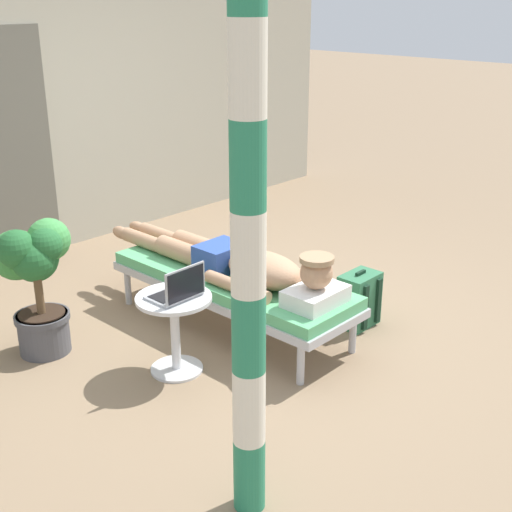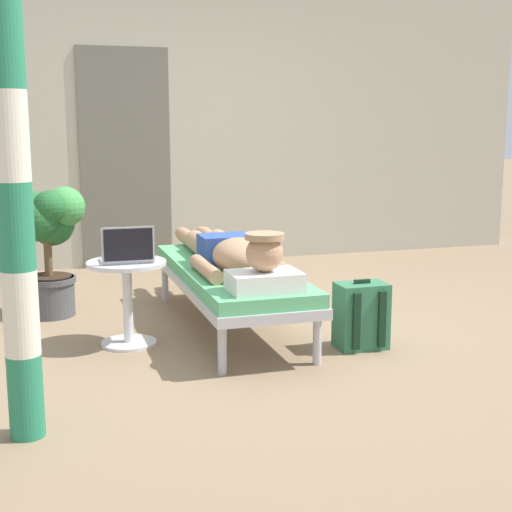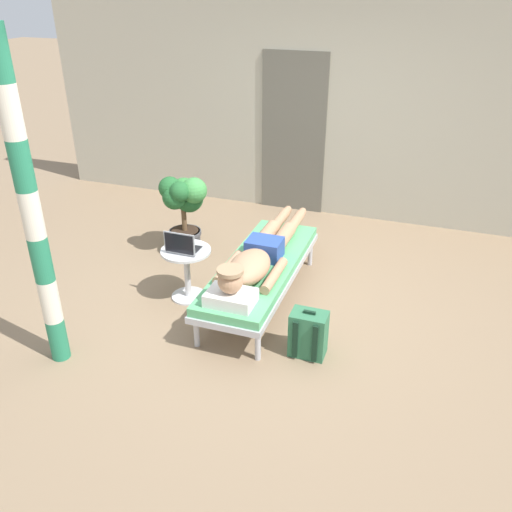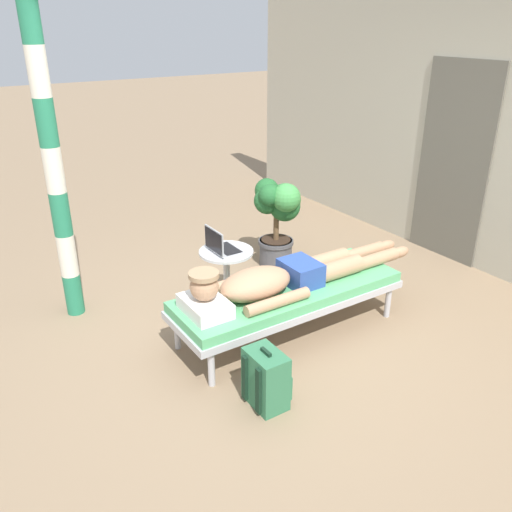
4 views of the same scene
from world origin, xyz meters
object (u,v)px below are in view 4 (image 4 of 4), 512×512
Objects in this scene: person_reclining at (280,278)px; backpack at (266,379)px; laptop at (221,246)px; porch_post at (54,170)px; side_table at (227,268)px; lounge_chair at (289,295)px; potted_plant at (279,211)px.

person_reclining is 5.12× the size of backpack.
laptop is 0.73× the size of backpack.
laptop is 0.12× the size of porch_post.
backpack is at bearing -19.68° from side_table.
lounge_chair is 0.71m from side_table.
porch_post reaches higher than side_table.
person_reclining is 0.92m from backpack.
person_reclining is at bearing 138.64° from backpack.
porch_post is (-0.59, -1.21, 0.94)m from side_table.
potted_plant is at bearing 116.81° from side_table.
lounge_chair is at bearing 18.27° from laptop.
porch_post is (-1.29, -1.39, 0.95)m from lounge_chair.
lounge_chair is at bearing -31.68° from potted_plant.
potted_plant reaches higher than side_table.
side_table is at bearing -172.57° from person_reclining.
side_table is at bearing -165.64° from lounge_chair.
person_reclining is at bearing -34.75° from potted_plant.
backpack reaches higher than lounge_chair.
laptop reaches higher than lounge_chair.
person_reclining is at bearing -90.00° from lounge_chair.
laptop is (-0.69, -0.23, 0.24)m from lounge_chair.
laptop reaches higher than backpack.
potted_plant is (-1.14, 0.70, 0.25)m from lounge_chair.
person_reclining is 1.98m from porch_post.
side_table is 0.57× the size of potted_plant.
potted_plant is (-0.44, 0.88, 0.24)m from side_table.
person_reclining reaches higher than side_table.
porch_post reaches higher than backpack.
backpack is (1.34, -0.48, -0.16)m from side_table.
backpack is at bearing -17.71° from laptop.
lounge_chair is at bearing 90.00° from person_reclining.
side_table is at bearing 160.32° from backpack.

